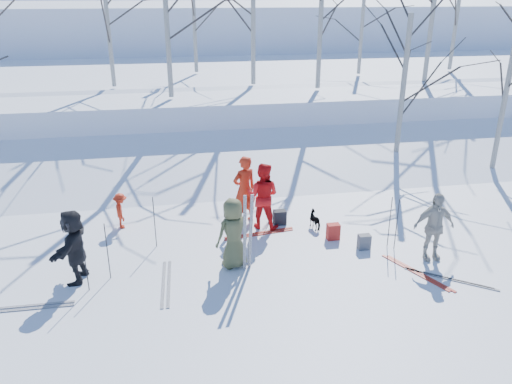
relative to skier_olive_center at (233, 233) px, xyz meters
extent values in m
plane|color=white|center=(0.75, -0.24, -0.84)|extent=(120.00, 120.00, 0.00)
cube|color=white|center=(0.75, 6.76, -0.69)|extent=(70.00, 9.49, 4.12)
cube|color=white|center=(0.75, 16.76, 0.16)|extent=(70.00, 18.00, 2.20)
cube|color=white|center=(0.75, 37.76, 1.16)|extent=(90.00, 30.00, 6.00)
imported|color=#4B4F2F|center=(0.00, 0.00, 0.00)|extent=(0.96, 0.80, 1.68)
imported|color=red|center=(0.62, 2.34, 0.11)|extent=(0.81, 0.68, 1.90)
imported|color=red|center=(1.05, 1.93, 0.07)|extent=(1.09, 1.00, 1.81)
imported|color=red|center=(-2.70, 2.55, -0.35)|extent=(0.47, 0.69, 0.98)
imported|color=beige|center=(4.67, -0.47, 0.00)|extent=(1.00, 0.45, 1.67)
imported|color=black|center=(-3.47, 0.00, 0.00)|extent=(0.80, 1.62, 1.67)
imported|color=black|center=(2.45, 1.61, -0.60)|extent=(0.40, 0.61, 0.47)
cube|color=silver|center=(0.22, -0.27, 0.11)|extent=(0.08, 0.16, 1.90)
cube|color=silver|center=(0.36, -0.22, 0.11)|extent=(0.12, 0.23, 1.89)
cylinder|color=black|center=(4.04, 0.13, -0.17)|extent=(0.02, 0.02, 1.34)
cylinder|color=black|center=(-1.79, 1.28, -0.17)|extent=(0.02, 0.02, 1.34)
cylinder|color=black|center=(1.24, 2.05, -0.17)|extent=(0.02, 0.02, 1.34)
cylinder|color=black|center=(-3.19, -0.48, -0.17)|extent=(0.02, 0.02, 1.34)
cylinder|color=black|center=(3.92, 0.27, -0.17)|extent=(0.02, 0.02, 1.34)
cylinder|color=black|center=(-2.78, -0.05, -0.17)|extent=(0.02, 0.02, 1.34)
cube|color=#AD221A|center=(2.70, 0.89, -0.63)|extent=(0.32, 0.22, 0.42)
cube|color=#525359|center=(3.29, 0.25, -0.65)|extent=(0.30, 0.20, 0.38)
cube|color=black|center=(1.54, 2.00, -0.64)|extent=(0.34, 0.24, 0.40)
camera|label=1|loc=(-1.26, -10.08, 5.11)|focal=35.00mm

